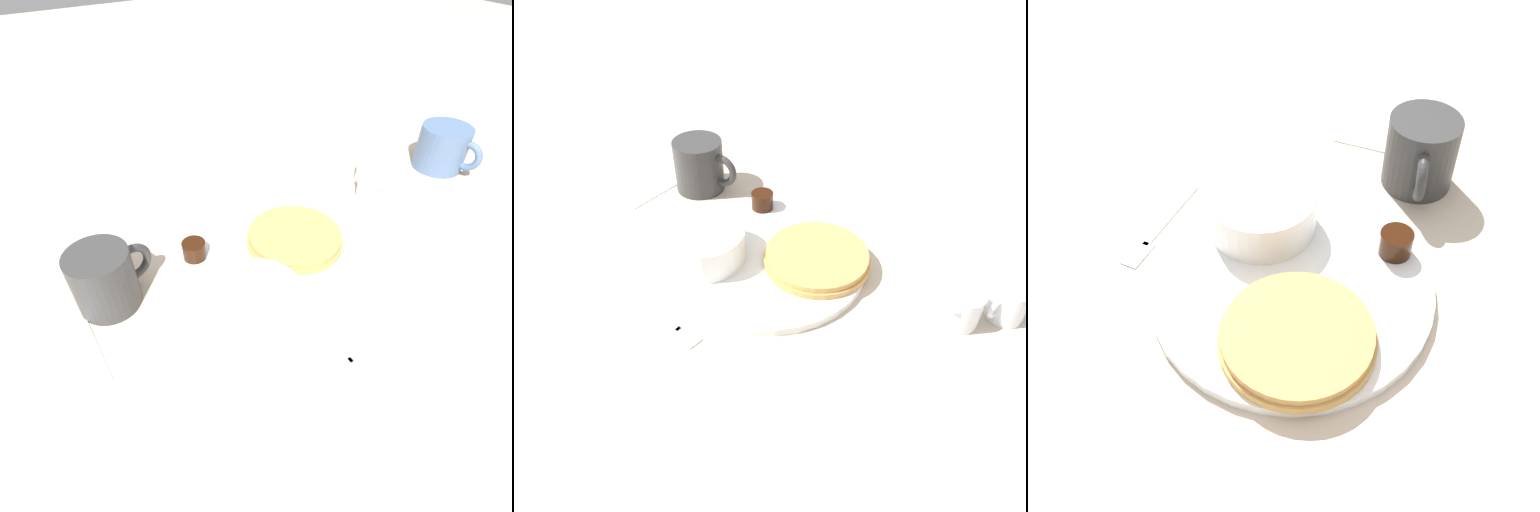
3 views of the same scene
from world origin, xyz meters
The scene contains 11 objects.
ground_plane centered at (0.00, 0.00, 0.00)m, with size 4.00×4.00×0.00m, color #C6B299.
plate centered at (0.00, 0.00, 0.01)m, with size 0.29×0.29×0.01m.
pancake_stack centered at (-0.06, -0.03, 0.02)m, with size 0.15×0.15×0.02m.
bowl centered at (0.06, 0.06, 0.04)m, with size 0.12×0.12×0.05m.
syrup_cup centered at (0.08, -0.08, 0.03)m, with size 0.03×0.03×0.03m.
butter_ramekin centered at (0.09, 0.06, 0.03)m, with size 0.05×0.05×0.05m.
coffee_mug centered at (0.21, -0.07, 0.04)m, with size 0.11×0.08×0.09m.
creamer_pitcher_near centered at (-0.26, -0.07, 0.03)m, with size 0.05×0.07×0.05m.
creamer_pitcher_far centered at (-0.30, -0.11, 0.03)m, with size 0.05×0.07×0.05m.
fork centered at (0.02, 0.17, 0.00)m, with size 0.14×0.02×0.00m.
napkin centered at (0.32, -0.01, 0.00)m, with size 0.14×0.11×0.00m.
Camera 2 is at (-0.35, 0.41, 0.47)m, focal length 35.00 mm.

